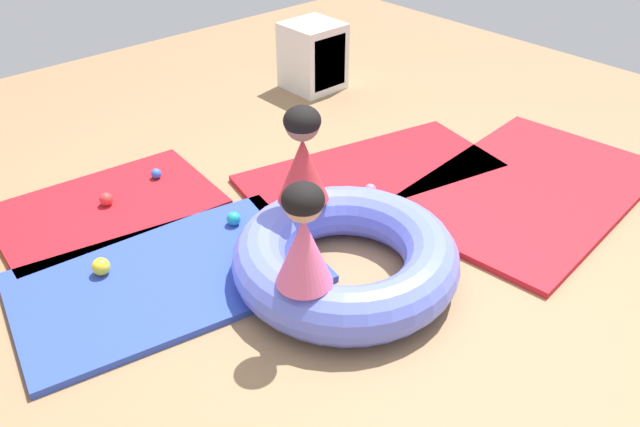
{
  "coord_description": "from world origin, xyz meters",
  "views": [
    {
      "loc": [
        -1.95,
        -2.04,
        2.21
      ],
      "look_at": [
        -0.04,
        0.08,
        0.32
      ],
      "focal_mm": 36.43,
      "sensor_mm": 36.0,
      "label": 1
    }
  ],
  "objects_px": {
    "storage_cube": "(315,57)",
    "play_ball_teal": "(234,219)",
    "play_ball_green": "(266,262)",
    "inflatable_cushion": "(346,258)",
    "play_ball_pink": "(370,190)",
    "child_in_red": "(303,156)",
    "play_ball_orange": "(312,192)",
    "play_ball_yellow": "(101,267)",
    "play_ball_blue": "(156,174)",
    "child_in_pink": "(304,237)",
    "play_ball_red": "(106,199)"
  },
  "relations": [
    {
      "from": "play_ball_blue",
      "to": "play_ball_red",
      "type": "bearing_deg",
      "value": -167.91
    },
    {
      "from": "play_ball_blue",
      "to": "storage_cube",
      "type": "relative_size",
      "value": 0.12
    },
    {
      "from": "play_ball_yellow",
      "to": "play_ball_blue",
      "type": "xyz_separation_m",
      "value": [
        0.73,
        0.69,
        -0.01
      ]
    },
    {
      "from": "play_ball_red",
      "to": "play_ball_green",
      "type": "height_order",
      "value": "play_ball_red"
    },
    {
      "from": "inflatable_cushion",
      "to": "child_in_red",
      "type": "relative_size",
      "value": 2.16
    },
    {
      "from": "play_ball_green",
      "to": "play_ball_blue",
      "type": "xyz_separation_m",
      "value": [
        0.04,
        1.23,
        0.0
      ]
    },
    {
      "from": "play_ball_green",
      "to": "play_ball_red",
      "type": "bearing_deg",
      "value": 107.0
    },
    {
      "from": "play_ball_teal",
      "to": "play_ball_blue",
      "type": "bearing_deg",
      "value": 94.61
    },
    {
      "from": "inflatable_cushion",
      "to": "storage_cube",
      "type": "distance_m",
      "value": 2.63
    },
    {
      "from": "play_ball_green",
      "to": "play_ball_teal",
      "type": "relative_size",
      "value": 0.78
    },
    {
      "from": "child_in_pink",
      "to": "play_ball_green",
      "type": "xyz_separation_m",
      "value": [
        0.12,
        0.46,
        -0.47
      ]
    },
    {
      "from": "play_ball_green",
      "to": "play_ball_teal",
      "type": "distance_m",
      "value": 0.46
    },
    {
      "from": "play_ball_pink",
      "to": "storage_cube",
      "type": "xyz_separation_m",
      "value": [
        0.96,
        1.61,
        0.2
      ]
    },
    {
      "from": "storage_cube",
      "to": "play_ball_teal",
      "type": "bearing_deg",
      "value": -143.99
    },
    {
      "from": "inflatable_cushion",
      "to": "play_ball_red",
      "type": "relative_size",
      "value": 14.35
    },
    {
      "from": "child_in_pink",
      "to": "play_ball_blue",
      "type": "bearing_deg",
      "value": 40.91
    },
    {
      "from": "play_ball_teal",
      "to": "inflatable_cushion",
      "type": "bearing_deg",
      "value": -77.49
    },
    {
      "from": "child_in_pink",
      "to": "play_ball_green",
      "type": "relative_size",
      "value": 8.12
    },
    {
      "from": "play_ball_red",
      "to": "play_ball_blue",
      "type": "relative_size",
      "value": 1.23
    },
    {
      "from": "inflatable_cushion",
      "to": "child_in_pink",
      "type": "relative_size",
      "value": 2.27
    },
    {
      "from": "play_ball_green",
      "to": "play_ball_yellow",
      "type": "xyz_separation_m",
      "value": [
        -0.68,
        0.54,
        0.02
      ]
    },
    {
      "from": "child_in_pink",
      "to": "storage_cube",
      "type": "height_order",
      "value": "child_in_pink"
    },
    {
      "from": "play_ball_orange",
      "to": "storage_cube",
      "type": "bearing_deg",
      "value": 47.83
    },
    {
      "from": "inflatable_cushion",
      "to": "play_ball_green",
      "type": "distance_m",
      "value": 0.43
    },
    {
      "from": "child_in_red",
      "to": "play_ball_pink",
      "type": "bearing_deg",
      "value": -42.33
    },
    {
      "from": "child_in_pink",
      "to": "play_ball_red",
      "type": "height_order",
      "value": "child_in_pink"
    },
    {
      "from": "play_ball_red",
      "to": "play_ball_pink",
      "type": "relative_size",
      "value": 1.08
    },
    {
      "from": "storage_cube",
      "to": "play_ball_pink",
      "type": "bearing_deg",
      "value": -120.77
    },
    {
      "from": "play_ball_pink",
      "to": "play_ball_red",
      "type": "bearing_deg",
      "value": 142.14
    },
    {
      "from": "child_in_red",
      "to": "play_ball_orange",
      "type": "relative_size",
      "value": 6.1
    },
    {
      "from": "play_ball_pink",
      "to": "play_ball_orange",
      "type": "xyz_separation_m",
      "value": [
        -0.3,
        0.22,
        0.01
      ]
    },
    {
      "from": "play_ball_green",
      "to": "play_ball_yellow",
      "type": "distance_m",
      "value": 0.87
    },
    {
      "from": "inflatable_cushion",
      "to": "play_ball_pink",
      "type": "distance_m",
      "value": 0.81
    },
    {
      "from": "child_in_pink",
      "to": "play_ball_blue",
      "type": "distance_m",
      "value": 1.76
    },
    {
      "from": "play_ball_yellow",
      "to": "play_ball_pink",
      "type": "bearing_deg",
      "value": -13.65
    },
    {
      "from": "play_ball_teal",
      "to": "storage_cube",
      "type": "bearing_deg",
      "value": 36.01
    },
    {
      "from": "play_ball_red",
      "to": "play_ball_pink",
      "type": "xyz_separation_m",
      "value": [
        1.29,
        -1.0,
        -0.0
      ]
    },
    {
      "from": "play_ball_teal",
      "to": "play_ball_yellow",
      "type": "bearing_deg",
      "value": 173.57
    },
    {
      "from": "inflatable_cushion",
      "to": "play_ball_blue",
      "type": "height_order",
      "value": "inflatable_cushion"
    },
    {
      "from": "play_ball_green",
      "to": "play_ball_teal",
      "type": "bearing_deg",
      "value": 76.44
    },
    {
      "from": "play_ball_pink",
      "to": "child_in_pink",
      "type": "bearing_deg",
      "value": -150.51
    },
    {
      "from": "play_ball_blue",
      "to": "storage_cube",
      "type": "height_order",
      "value": "storage_cube"
    },
    {
      "from": "inflatable_cushion",
      "to": "play_ball_green",
      "type": "relative_size",
      "value": 18.42
    },
    {
      "from": "play_ball_green",
      "to": "play_ball_yellow",
      "type": "height_order",
      "value": "play_ball_yellow"
    },
    {
      "from": "play_ball_orange",
      "to": "child_in_pink",
      "type": "bearing_deg",
      "value": -132.91
    },
    {
      "from": "play_ball_green",
      "to": "storage_cube",
      "type": "height_order",
      "value": "storage_cube"
    },
    {
      "from": "play_ball_teal",
      "to": "play_ball_orange",
      "type": "bearing_deg",
      "value": -9.61
    },
    {
      "from": "play_ball_orange",
      "to": "play_ball_blue",
      "type": "bearing_deg",
      "value": 124.18
    },
    {
      "from": "play_ball_red",
      "to": "storage_cube",
      "type": "bearing_deg",
      "value": 14.98
    },
    {
      "from": "child_in_pink",
      "to": "play_ball_teal",
      "type": "relative_size",
      "value": 6.31
    }
  ]
}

